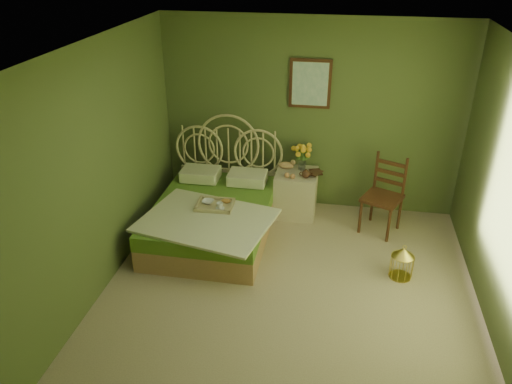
% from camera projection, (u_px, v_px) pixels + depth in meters
% --- Properties ---
extents(floor, '(4.50, 4.50, 0.00)m').
position_uv_depth(floor, '(287.00, 302.00, 5.28)').
color(floor, tan).
rests_on(floor, ground).
extents(ceiling, '(4.50, 4.50, 0.00)m').
position_uv_depth(ceiling, '(296.00, 53.00, 4.09)').
color(ceiling, silver).
rests_on(ceiling, wall_back).
extents(wall_back, '(4.00, 0.00, 4.00)m').
position_uv_depth(wall_back, '(310.00, 117.00, 6.65)').
color(wall_back, '#515F32').
rests_on(wall_back, floor).
extents(wall_left, '(0.00, 4.50, 4.50)m').
position_uv_depth(wall_left, '(93.00, 177.00, 5.00)').
color(wall_left, '#515F32').
rests_on(wall_left, floor).
extents(wall_art, '(0.54, 0.04, 0.64)m').
position_uv_depth(wall_art, '(310.00, 84.00, 6.42)').
color(wall_art, '#3C1B10').
rests_on(wall_art, wall_back).
extents(bed, '(1.67, 2.11, 1.30)m').
position_uv_depth(bed, '(214.00, 214.00, 6.36)').
color(bed, tan).
rests_on(bed, floor).
extents(nightstand, '(0.56, 0.56, 1.04)m').
position_uv_depth(nightstand, '(296.00, 189.00, 6.82)').
color(nightstand, beige).
rests_on(nightstand, floor).
extents(chair, '(0.59, 0.59, 1.01)m').
position_uv_depth(chair, '(383.00, 190.00, 6.38)').
color(chair, '#3C1B10').
rests_on(chair, floor).
extents(birdcage, '(0.25, 0.25, 0.38)m').
position_uv_depth(birdcage, '(402.00, 263.00, 5.59)').
color(birdcage, gold).
rests_on(birdcage, floor).
extents(book_lower, '(0.21, 0.24, 0.02)m').
position_uv_depth(book_lower, '(310.00, 173.00, 6.69)').
color(book_lower, '#381E0F').
rests_on(book_lower, nightstand).
extents(book_upper, '(0.23, 0.25, 0.02)m').
position_uv_depth(book_upper, '(310.00, 171.00, 6.68)').
color(book_upper, '#472819').
rests_on(book_upper, nightstand).
extents(cereal_bowl, '(0.15, 0.15, 0.04)m').
position_uv_depth(cereal_bowl, '(208.00, 202.00, 6.16)').
color(cereal_bowl, white).
rests_on(cereal_bowl, bed).
extents(coffee_cup, '(0.10, 0.10, 0.08)m').
position_uv_depth(coffee_cup, '(220.00, 206.00, 6.03)').
color(coffee_cup, white).
rests_on(coffee_cup, bed).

